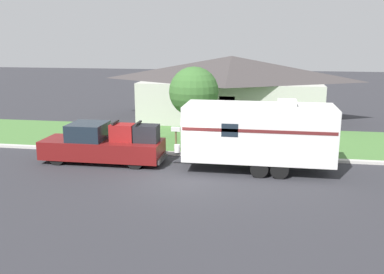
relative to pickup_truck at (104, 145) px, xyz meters
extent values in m
plane|color=#2D2D33|center=(3.78, -1.94, -0.87)|extent=(120.00, 120.00, 0.00)
cube|color=beige|center=(3.78, 1.81, -0.80)|extent=(80.00, 0.30, 0.14)
cube|color=#477538|center=(3.78, 5.46, -0.85)|extent=(80.00, 7.00, 0.03)
cube|color=#B2B2A8|center=(5.09, 11.96, 0.55)|extent=(12.34, 6.61, 2.82)
pyramid|color=#3D3838|center=(5.09, 11.96, 2.81)|extent=(13.33, 7.13, 1.70)
cube|color=#4C3828|center=(5.09, 8.69, 0.18)|extent=(1.00, 0.06, 2.10)
cylinder|color=black|center=(-2.01, -0.78, -0.46)|extent=(0.80, 0.28, 0.80)
cylinder|color=black|center=(-2.01, 0.78, -0.46)|extent=(0.80, 0.28, 0.80)
cylinder|color=black|center=(1.77, -0.78, -0.46)|extent=(0.80, 0.28, 0.80)
cylinder|color=black|center=(1.77, 0.78, -0.46)|extent=(0.80, 0.28, 0.80)
cube|color=maroon|center=(-1.32, 0.00, -0.21)|extent=(3.21, 1.91, 0.87)
cube|color=#19232D|center=(-0.75, 0.00, 0.62)|extent=(1.67, 1.76, 0.79)
cube|color=maroon|center=(1.54, 0.00, -0.21)|extent=(2.52, 1.91, 0.87)
cube|color=#333333|center=(2.87, 0.00, -0.52)|extent=(0.12, 1.72, 0.20)
cube|color=maroon|center=(0.99, 0.00, 0.62)|extent=(1.15, 0.80, 0.80)
cube|color=black|center=(0.62, 0.00, 1.10)|extent=(0.10, 0.88, 0.08)
cube|color=black|center=(2.10, 0.00, 0.62)|extent=(1.15, 0.80, 0.80)
cube|color=black|center=(1.73, 0.00, 1.10)|extent=(0.10, 0.88, 0.08)
cylinder|color=black|center=(7.34, -1.10, -0.48)|extent=(0.77, 0.22, 0.77)
cylinder|color=black|center=(7.34, 1.10, -0.48)|extent=(0.77, 0.22, 0.77)
cylinder|color=black|center=(8.19, -1.10, -0.48)|extent=(0.77, 0.22, 0.77)
cylinder|color=black|center=(8.19, 1.10, -0.48)|extent=(0.77, 0.22, 0.77)
cube|color=silver|center=(7.24, 0.00, 0.88)|extent=(6.52, 2.48, 2.40)
cube|color=#5B1E1E|center=(7.24, -1.25, 1.18)|extent=(6.39, 0.01, 0.14)
cube|color=#383838|center=(3.52, 0.00, -0.27)|extent=(0.92, 0.12, 0.10)
cylinder|color=silver|center=(3.56, 0.00, -0.04)|extent=(0.28, 0.28, 0.36)
cube|color=silver|center=(8.42, 0.00, 2.22)|extent=(0.80, 0.68, 0.28)
cube|color=#19232D|center=(6.07, -1.25, 1.18)|extent=(0.70, 0.01, 0.56)
cylinder|color=brown|center=(2.99, 2.50, -0.33)|extent=(0.09, 0.09, 1.08)
cube|color=silver|center=(2.99, 2.50, 0.32)|extent=(0.48, 0.20, 0.22)
cylinder|color=brown|center=(3.55, 4.83, 0.04)|extent=(0.24, 0.24, 1.81)
sphere|color=#38662D|center=(3.55, 4.83, 1.99)|extent=(2.79, 2.79, 2.79)
camera|label=1|loc=(7.40, -18.69, 5.02)|focal=40.00mm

